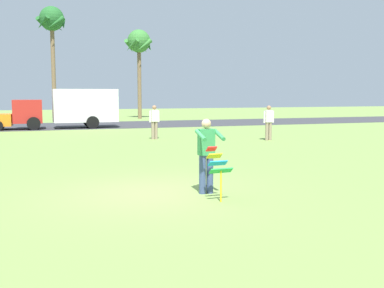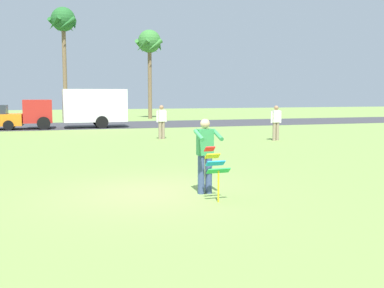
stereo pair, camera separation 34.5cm
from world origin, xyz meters
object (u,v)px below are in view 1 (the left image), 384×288
at_px(parked_truck_red_cab, 73,107).
at_px(palm_tree_centre_far, 139,45).
at_px(person_walker_far, 154,121).
at_px(palm_tree_right_near, 52,24).
at_px(person_kite_flyer, 207,153).
at_px(person_walker_near, 269,122).
at_px(kite_held, 218,165).

distance_m(parked_truck_red_cab, palm_tree_centre_far, 13.49).
bearing_deg(person_walker_far, parked_truck_red_cab, 109.72).
distance_m(parked_truck_red_cab, palm_tree_right_near, 12.65).
bearing_deg(person_walker_far, palm_tree_right_near, 101.47).
height_order(person_kite_flyer, person_walker_far, same).
relative_size(person_kite_flyer, parked_truck_red_cab, 0.26).
height_order(parked_truck_red_cab, person_walker_near, parked_truck_red_cab).
distance_m(person_walker_near, person_walker_far, 5.74).
height_order(person_walker_near, person_walker_far, same).
bearing_deg(palm_tree_right_near, person_walker_far, -78.53).
height_order(person_kite_flyer, kite_held, person_kite_flyer).
bearing_deg(palm_tree_centre_far, person_walker_near, -85.68).
height_order(parked_truck_red_cab, person_walker_far, parked_truck_red_cab).
height_order(person_kite_flyer, person_walker_near, same).
bearing_deg(person_walker_near, person_walker_far, 155.84).
relative_size(person_kite_flyer, palm_tree_right_near, 0.18).
relative_size(person_kite_flyer, kite_held, 1.51).
height_order(person_kite_flyer, palm_tree_right_near, palm_tree_right_near).
bearing_deg(palm_tree_centre_far, person_walker_far, -100.46).
relative_size(parked_truck_red_cab, palm_tree_right_near, 0.68).
relative_size(kite_held, palm_tree_centre_far, 0.14).
xyz_separation_m(person_kite_flyer, person_walker_near, (7.31, 10.50, -0.02)).
distance_m(parked_truck_red_cab, person_walker_near, 14.36).
xyz_separation_m(parked_truck_red_cab, person_walker_near, (8.53, -11.54, -0.48)).
height_order(person_kite_flyer, palm_tree_centre_far, palm_tree_centre_far).
bearing_deg(person_walker_near, kite_held, -123.17).
bearing_deg(person_walker_far, kite_held, -98.73).
distance_m(palm_tree_right_near, person_walker_far, 21.47).
xyz_separation_m(person_kite_flyer, palm_tree_centre_far, (5.66, 32.31, 5.84)).
xyz_separation_m(person_walker_near, person_walker_far, (-5.24, 2.35, 0.00)).
bearing_deg(kite_held, person_walker_near, 56.83).
relative_size(palm_tree_centre_far, person_walker_near, 4.73).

